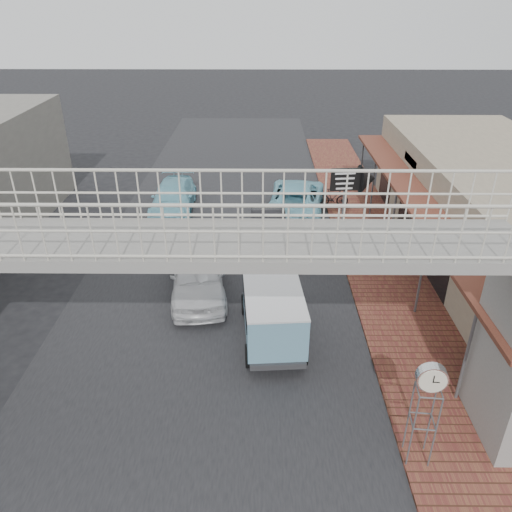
{
  "coord_description": "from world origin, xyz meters",
  "views": [
    {
      "loc": [
        1.7,
        -12.94,
        9.61
      ],
      "look_at": [
        1.56,
        1.72,
        1.8
      ],
      "focal_mm": 35.0,
      "sensor_mm": 36.0,
      "label": 1
    }
  ],
  "objects_px": {
    "white_hatchback": "(198,274)",
    "arrow_sign": "(365,180)",
    "dark_sedan": "(268,227)",
    "angkot_curb": "(296,198)",
    "angkot_van": "(272,306)",
    "motorcycle_near": "(353,250)",
    "street_clock": "(431,382)",
    "angkot_far": "(173,198)",
    "motorcycle_far": "(333,197)"
  },
  "relations": [
    {
      "from": "angkot_curb",
      "to": "arrow_sign",
      "type": "distance_m",
      "value": 4.42
    },
    {
      "from": "angkot_van",
      "to": "angkot_curb",
      "type": "bearing_deg",
      "value": 78.03
    },
    {
      "from": "dark_sedan",
      "to": "street_clock",
      "type": "height_order",
      "value": "street_clock"
    },
    {
      "from": "white_hatchback",
      "to": "dark_sedan",
      "type": "distance_m",
      "value": 4.89
    },
    {
      "from": "arrow_sign",
      "to": "angkot_van",
      "type": "bearing_deg",
      "value": -125.36
    },
    {
      "from": "angkot_curb",
      "to": "angkot_van",
      "type": "xyz_separation_m",
      "value": [
        -1.36,
        -10.06,
        0.43
      ]
    },
    {
      "from": "angkot_curb",
      "to": "angkot_far",
      "type": "bearing_deg",
      "value": 7.08
    },
    {
      "from": "street_clock",
      "to": "motorcycle_near",
      "type": "bearing_deg",
      "value": 94.51
    },
    {
      "from": "white_hatchback",
      "to": "arrow_sign",
      "type": "bearing_deg",
      "value": 26.97
    },
    {
      "from": "angkot_far",
      "to": "street_clock",
      "type": "height_order",
      "value": "street_clock"
    },
    {
      "from": "angkot_far",
      "to": "dark_sedan",
      "type": "bearing_deg",
      "value": -37.67
    },
    {
      "from": "dark_sedan",
      "to": "angkot_far",
      "type": "height_order",
      "value": "angkot_far"
    },
    {
      "from": "motorcycle_far",
      "to": "street_clock",
      "type": "xyz_separation_m",
      "value": [
        -0.0,
        -15.18,
        1.78
      ]
    },
    {
      "from": "motorcycle_near",
      "to": "dark_sedan",
      "type": "bearing_deg",
      "value": 69.67
    },
    {
      "from": "angkot_far",
      "to": "arrow_sign",
      "type": "xyz_separation_m",
      "value": [
        8.55,
        -3.11,
        2.04
      ]
    },
    {
      "from": "angkot_van",
      "to": "street_clock",
      "type": "relative_size",
      "value": 1.46
    },
    {
      "from": "white_hatchback",
      "to": "motorcycle_far",
      "type": "bearing_deg",
      "value": 46.82
    },
    {
      "from": "angkot_curb",
      "to": "angkot_far",
      "type": "relative_size",
      "value": 1.14
    },
    {
      "from": "dark_sedan",
      "to": "motorcycle_near",
      "type": "relative_size",
      "value": 2.59
    },
    {
      "from": "dark_sedan",
      "to": "motorcycle_near",
      "type": "height_order",
      "value": "dark_sedan"
    },
    {
      "from": "white_hatchback",
      "to": "angkot_curb",
      "type": "bearing_deg",
      "value": 54.85
    },
    {
      "from": "street_clock",
      "to": "arrow_sign",
      "type": "bearing_deg",
      "value": 91.69
    },
    {
      "from": "dark_sedan",
      "to": "motorcycle_far",
      "type": "height_order",
      "value": "dark_sedan"
    },
    {
      "from": "arrow_sign",
      "to": "angkot_far",
      "type": "bearing_deg",
      "value": 153.78
    },
    {
      "from": "motorcycle_near",
      "to": "white_hatchback",
      "type": "bearing_deg",
      "value": 119.51
    },
    {
      "from": "white_hatchback",
      "to": "arrow_sign",
      "type": "xyz_separation_m",
      "value": [
        6.5,
        4.42,
        1.94
      ]
    },
    {
      "from": "angkot_far",
      "to": "angkot_van",
      "type": "relative_size",
      "value": 1.21
    },
    {
      "from": "angkot_far",
      "to": "street_clock",
      "type": "relative_size",
      "value": 1.78
    },
    {
      "from": "motorcycle_far",
      "to": "street_clock",
      "type": "relative_size",
      "value": 0.56
    },
    {
      "from": "angkot_van",
      "to": "motorcycle_near",
      "type": "xyz_separation_m",
      "value": [
        3.33,
        5.04,
        -0.67
      ]
    },
    {
      "from": "dark_sedan",
      "to": "arrow_sign",
      "type": "xyz_separation_m",
      "value": [
        3.96,
        0.25,
        2.06
      ]
    },
    {
      "from": "street_clock",
      "to": "dark_sedan",
      "type": "bearing_deg",
      "value": 111.14
    },
    {
      "from": "angkot_curb",
      "to": "white_hatchback",
      "type": "bearing_deg",
      "value": 70.03
    },
    {
      "from": "angkot_van",
      "to": "motorcycle_near",
      "type": "relative_size",
      "value": 2.48
    },
    {
      "from": "white_hatchback",
      "to": "angkot_van",
      "type": "distance_m",
      "value": 3.7
    },
    {
      "from": "angkot_curb",
      "to": "street_clock",
      "type": "bearing_deg",
      "value": 105.2
    },
    {
      "from": "dark_sedan",
      "to": "arrow_sign",
      "type": "relative_size",
      "value": 1.26
    },
    {
      "from": "dark_sedan",
      "to": "motorcycle_far",
      "type": "xyz_separation_m",
      "value": [
        3.26,
        3.83,
        -0.13
      ]
    },
    {
      "from": "angkot_van",
      "to": "arrow_sign",
      "type": "bearing_deg",
      "value": 56.64
    },
    {
      "from": "angkot_far",
      "to": "arrow_sign",
      "type": "relative_size",
      "value": 1.47
    },
    {
      "from": "angkot_curb",
      "to": "motorcycle_far",
      "type": "height_order",
      "value": "angkot_curb"
    },
    {
      "from": "motorcycle_near",
      "to": "angkot_curb",
      "type": "bearing_deg",
      "value": 28.68
    },
    {
      "from": "angkot_far",
      "to": "white_hatchback",
      "type": "bearing_deg",
      "value": -76.29
    },
    {
      "from": "white_hatchback",
      "to": "arrow_sign",
      "type": "relative_size",
      "value": 1.42
    },
    {
      "from": "motorcycle_near",
      "to": "arrow_sign",
      "type": "distance_m",
      "value": 3.05
    },
    {
      "from": "angkot_far",
      "to": "motorcycle_far",
      "type": "relative_size",
      "value": 3.19
    },
    {
      "from": "white_hatchback",
      "to": "angkot_far",
      "type": "xyz_separation_m",
      "value": [
        -2.05,
        7.53,
        -0.1
      ]
    },
    {
      "from": "angkot_van",
      "to": "street_clock",
      "type": "xyz_separation_m",
      "value": [
        3.22,
        -4.55,
        1.14
      ]
    },
    {
      "from": "dark_sedan",
      "to": "angkot_curb",
      "type": "height_order",
      "value": "angkot_curb"
    },
    {
      "from": "white_hatchback",
      "to": "angkot_curb",
      "type": "relative_size",
      "value": 0.85
    }
  ]
}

